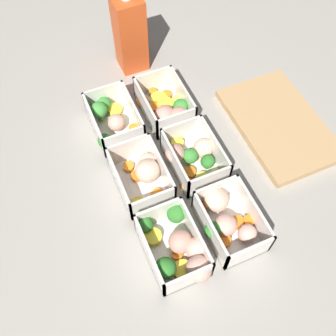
{
  "coord_description": "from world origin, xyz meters",
  "views": [
    {
      "loc": [
        0.39,
        -0.17,
        0.72
      ],
      "look_at": [
        0.0,
        0.0,
        0.02
      ],
      "focal_mm": 42.0,
      "sensor_mm": 36.0,
      "label": 1
    }
  ],
  "objects_px": {
    "container_near_right": "(178,248)",
    "container_far_right": "(227,219)",
    "container_near_left": "(112,119)",
    "juice_carton": "(130,34)",
    "container_far_left": "(168,109)",
    "container_far_center": "(193,157)",
    "container_near_center": "(144,174)"
  },
  "relations": [
    {
      "from": "container_far_center",
      "to": "juice_carton",
      "type": "xyz_separation_m",
      "value": [
        -0.33,
        -0.01,
        0.07
      ]
    },
    {
      "from": "container_near_right",
      "to": "container_far_center",
      "type": "xyz_separation_m",
      "value": [
        -0.17,
        0.11,
        -0.0
      ]
    },
    {
      "from": "container_near_left",
      "to": "juice_carton",
      "type": "height_order",
      "value": "juice_carton"
    },
    {
      "from": "container_near_left",
      "to": "container_far_left",
      "type": "distance_m",
      "value": 0.13
    },
    {
      "from": "container_far_center",
      "to": "juice_carton",
      "type": "distance_m",
      "value": 0.34
    },
    {
      "from": "container_near_right",
      "to": "container_far_right",
      "type": "xyz_separation_m",
      "value": [
        -0.02,
        0.11,
        -0.0
      ]
    },
    {
      "from": "container_far_left",
      "to": "juice_carton",
      "type": "bearing_deg",
      "value": -175.15
    },
    {
      "from": "container_far_right",
      "to": "juice_carton",
      "type": "height_order",
      "value": "juice_carton"
    },
    {
      "from": "container_near_left",
      "to": "container_near_center",
      "type": "xyz_separation_m",
      "value": [
        0.16,
        0.01,
        -0.0
      ]
    },
    {
      "from": "container_far_left",
      "to": "container_far_right",
      "type": "bearing_deg",
      "value": -1.28
    },
    {
      "from": "container_far_center",
      "to": "container_far_right",
      "type": "bearing_deg",
      "value": -1.03
    },
    {
      "from": "juice_carton",
      "to": "container_near_right",
      "type": "bearing_deg",
      "value": -11.25
    },
    {
      "from": "container_far_left",
      "to": "container_near_center",
      "type": "bearing_deg",
      "value": -39.42
    },
    {
      "from": "container_near_center",
      "to": "container_far_center",
      "type": "relative_size",
      "value": 0.98
    },
    {
      "from": "container_near_right",
      "to": "juice_carton",
      "type": "xyz_separation_m",
      "value": [
        -0.5,
        0.1,
        0.07
      ]
    },
    {
      "from": "container_near_left",
      "to": "container_far_left",
      "type": "height_order",
      "value": "same"
    },
    {
      "from": "container_far_left",
      "to": "container_near_right",
      "type": "bearing_deg",
      "value": -20.34
    },
    {
      "from": "container_near_left",
      "to": "juice_carton",
      "type": "distance_m",
      "value": 0.22
    },
    {
      "from": "container_near_left",
      "to": "container_far_center",
      "type": "height_order",
      "value": "same"
    },
    {
      "from": "container_near_right",
      "to": "container_far_left",
      "type": "xyz_separation_m",
      "value": [
        -0.31,
        0.12,
        -0.0
      ]
    },
    {
      "from": "container_near_right",
      "to": "container_far_center",
      "type": "height_order",
      "value": "same"
    },
    {
      "from": "juice_carton",
      "to": "container_near_left",
      "type": "bearing_deg",
      "value": -33.79
    },
    {
      "from": "container_near_right",
      "to": "container_far_right",
      "type": "relative_size",
      "value": 1.03
    },
    {
      "from": "container_far_left",
      "to": "juice_carton",
      "type": "distance_m",
      "value": 0.2
    },
    {
      "from": "container_near_right",
      "to": "container_far_left",
      "type": "relative_size",
      "value": 1.03
    },
    {
      "from": "container_near_center",
      "to": "container_far_center",
      "type": "bearing_deg",
      "value": 89.49
    },
    {
      "from": "container_near_center",
      "to": "container_far_left",
      "type": "height_order",
      "value": "same"
    },
    {
      "from": "container_near_center",
      "to": "container_far_center",
      "type": "distance_m",
      "value": 0.11
    },
    {
      "from": "juice_carton",
      "to": "container_far_center",
      "type": "bearing_deg",
      "value": 2.12
    },
    {
      "from": "container_far_left",
      "to": "container_far_right",
      "type": "height_order",
      "value": "same"
    },
    {
      "from": "container_near_left",
      "to": "container_far_right",
      "type": "bearing_deg",
      "value": 21.09
    },
    {
      "from": "container_near_left",
      "to": "container_far_right",
      "type": "relative_size",
      "value": 0.91
    }
  ]
}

